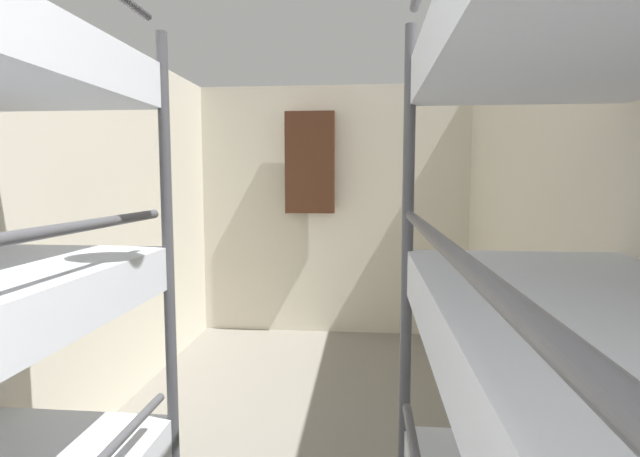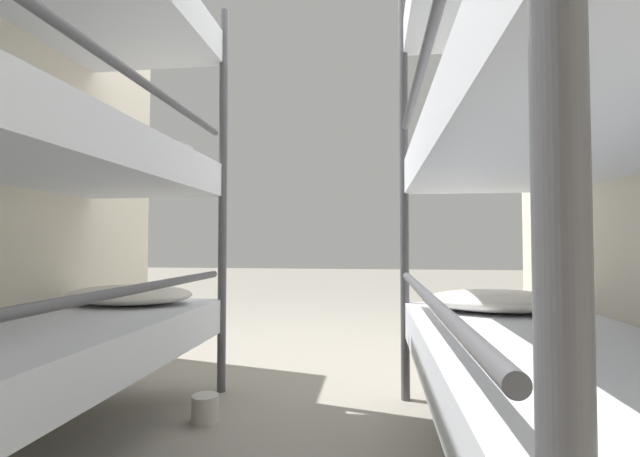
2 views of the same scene
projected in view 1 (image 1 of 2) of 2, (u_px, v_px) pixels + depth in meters
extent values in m
cube|color=beige|center=(12.00, 247.00, 2.22)|extent=(0.06, 5.18, 2.28)
cube|color=beige|center=(605.00, 255.00, 1.98)|extent=(0.06, 5.18, 2.28)
cube|color=beige|center=(333.00, 211.00, 4.63)|extent=(2.58, 0.06, 2.28)
cylinder|color=#4C4C51|center=(169.00, 291.00, 1.99)|extent=(0.04, 0.04, 2.00)
cylinder|color=#4C4C51|center=(2.00, 240.00, 1.07)|extent=(0.03, 1.55, 0.03)
cylinder|color=#4C4C51|center=(406.00, 296.00, 1.90)|extent=(0.04, 0.04, 2.00)
cube|color=silver|center=(640.00, 361.00, 0.97)|extent=(0.76, 1.82, 0.17)
cylinder|color=#4C4C51|center=(444.00, 245.00, 0.98)|extent=(0.03, 1.55, 0.03)
cube|color=#472819|center=(310.00, 163.00, 4.46)|extent=(0.44, 0.12, 0.90)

